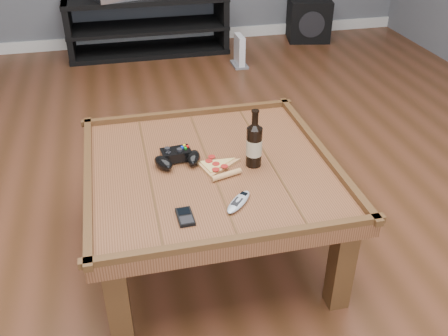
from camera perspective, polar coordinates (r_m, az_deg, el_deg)
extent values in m
plane|color=#442613|center=(2.31, -1.42, -9.31)|extent=(6.00, 6.00, 0.00)
cube|color=silver|center=(4.92, -8.83, 14.41)|extent=(5.00, 0.02, 0.10)
cube|color=#502C16|center=(2.05, -1.57, -0.50)|extent=(1.00, 1.00, 0.06)
cube|color=#402511|center=(1.85, -11.99, -14.98)|extent=(0.08, 0.08, 0.39)
cube|color=#402511|center=(1.99, 13.22, -10.87)|extent=(0.08, 0.08, 0.39)
cube|color=#402511|center=(2.50, -12.95, -0.92)|extent=(0.08, 0.08, 0.39)
cube|color=#402511|center=(2.61, 5.67, 1.34)|extent=(0.08, 0.08, 0.39)
cube|color=#402511|center=(2.45, -3.91, 6.34)|extent=(1.03, 0.03, 0.03)
cube|color=#402511|center=(1.65, 1.87, -8.18)|extent=(1.03, 0.03, 0.03)
cube|color=#402511|center=(2.16, 11.10, 2.03)|extent=(0.03, 1.03, 0.03)
cube|color=#402511|center=(2.01, -15.28, -1.15)|extent=(0.03, 1.03, 0.03)
cube|color=black|center=(4.64, -8.72, 15.65)|extent=(1.40, 0.45, 0.03)
cube|color=black|center=(4.70, -8.51, 13.20)|extent=(1.40, 0.45, 0.04)
cube|color=black|center=(4.64, -17.27, 14.85)|extent=(0.05, 0.44, 0.50)
cube|color=black|center=(4.73, -0.31, 16.58)|extent=(0.05, 0.44, 0.50)
cylinder|color=black|center=(2.00, 3.45, 2.41)|extent=(0.06, 0.06, 0.17)
cone|color=black|center=(1.96, 3.54, 4.92)|extent=(0.06, 0.06, 0.03)
cylinder|color=black|center=(1.94, 3.57, 5.70)|extent=(0.03, 0.03, 0.06)
cylinder|color=black|center=(1.93, 3.60, 6.51)|extent=(0.03, 0.03, 0.01)
cylinder|color=tan|center=(2.00, 3.45, 2.41)|extent=(0.06, 0.06, 0.07)
cube|color=black|center=(2.07, -5.51, 1.57)|extent=(0.13, 0.09, 0.04)
ellipsoid|color=black|center=(2.02, -6.95, 0.59)|extent=(0.09, 0.11, 0.05)
ellipsoid|color=black|center=(2.05, -3.50, 1.18)|extent=(0.08, 0.11, 0.05)
cylinder|color=black|center=(2.06, -6.50, 2.18)|extent=(0.02, 0.02, 0.01)
cylinder|color=black|center=(2.05, -5.10, 2.06)|extent=(0.02, 0.02, 0.01)
cylinder|color=yellow|center=(2.08, -4.58, 2.57)|extent=(0.01, 0.01, 0.01)
cylinder|color=red|center=(2.08, -4.19, 2.48)|extent=(0.01, 0.01, 0.01)
cylinder|color=#0C33CC|center=(2.07, -4.80, 2.37)|extent=(0.01, 0.01, 0.01)
cylinder|color=#0C9919|center=(2.06, -4.41, 2.28)|extent=(0.01, 0.01, 0.01)
cylinder|color=tan|center=(1.96, 0.26, -0.78)|extent=(0.13, 0.06, 0.02)
cylinder|color=#A11419|center=(1.98, -0.94, -0.17)|extent=(0.03, 0.03, 0.00)
cylinder|color=#A11419|center=(2.00, 0.05, 0.21)|extent=(0.03, 0.03, 0.00)
cylinder|color=#A11419|center=(2.02, -0.93, 0.49)|extent=(0.03, 0.03, 0.00)
cylinder|color=#A11419|center=(2.04, -1.73, 0.81)|extent=(0.03, 0.03, 0.00)
cylinder|color=#A11419|center=(2.07, -1.41, 1.30)|extent=(0.03, 0.03, 0.00)
cube|color=black|center=(1.75, -4.45, -5.58)|extent=(0.06, 0.10, 0.01)
cube|color=black|center=(1.77, -4.62, -4.93)|extent=(0.04, 0.04, 0.00)
cube|color=black|center=(1.73, -4.30, -5.89)|extent=(0.05, 0.04, 0.00)
ellipsoid|color=#9FA5AC|center=(1.81, 1.67, -3.88)|extent=(0.14, 0.15, 0.02)
cube|color=black|center=(1.84, 2.28, -2.94)|extent=(0.03, 0.03, 0.00)
cube|color=black|center=(1.80, 1.49, -3.85)|extent=(0.05, 0.06, 0.00)
cube|color=black|center=(5.05, 9.62, 16.46)|extent=(0.45, 0.45, 0.38)
cylinder|color=black|center=(4.87, 9.99, 15.84)|extent=(0.24, 0.06, 0.24)
cube|color=slate|center=(4.34, 1.76, 11.74)|extent=(0.12, 0.21, 0.02)
cube|color=white|center=(4.29, 1.79, 13.36)|extent=(0.05, 0.18, 0.24)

